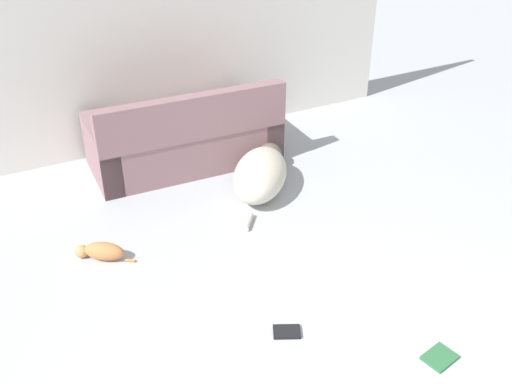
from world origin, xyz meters
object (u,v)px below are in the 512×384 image
(book_green, at_px, (440,357))
(book_black, at_px, (287,332))
(dog, at_px, (261,173))
(cat, at_px, (101,251))
(couch, at_px, (185,139))

(book_green, bearing_deg, book_black, 138.59)
(dog, distance_m, book_green, 2.47)
(cat, height_order, book_green, cat)
(book_green, bearing_deg, couch, 97.32)
(dog, bearing_deg, book_green, -140.72)
(couch, xyz_separation_m, cat, (-1.24, -1.22, -0.21))
(cat, bearing_deg, dog, -130.65)
(dog, bearing_deg, cat, 141.50)
(dog, bearing_deg, book_black, -163.95)
(dog, xyz_separation_m, book_green, (-0.01, -2.46, -0.18))
(cat, xyz_separation_m, book_black, (0.90, -1.43, -0.06))
(cat, xyz_separation_m, book_green, (1.67, -2.10, -0.06))
(couch, bearing_deg, cat, 47.19)
(dog, distance_m, book_black, 1.95)
(dog, distance_m, cat, 1.71)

